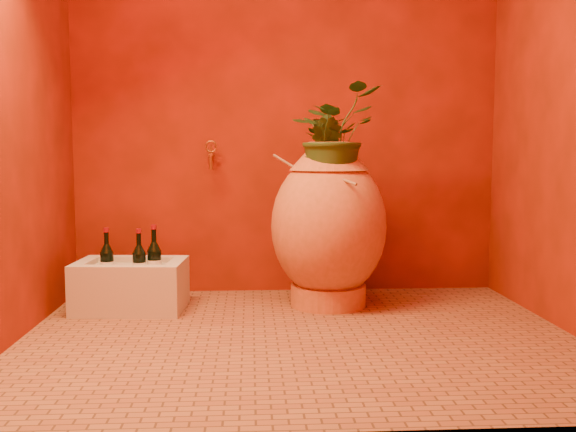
{
  "coord_description": "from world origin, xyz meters",
  "views": [
    {
      "loc": [
        -0.22,
        -2.82,
        0.83
      ],
      "look_at": [
        -0.03,
        0.35,
        0.52
      ],
      "focal_mm": 40.0,
      "sensor_mm": 36.0,
      "label": 1
    }
  ],
  "objects": [
    {
      "name": "wine_bottle_c",
      "position": [
        -0.8,
        0.51,
        0.25
      ],
      "size": [
        0.07,
        0.07,
        0.29
      ],
      "color": "black",
      "rests_on": "stone_basin"
    },
    {
      "name": "wine_bottle_b",
      "position": [
        -0.72,
        0.54,
        0.25
      ],
      "size": [
        0.08,
        0.08,
        0.31
      ],
      "color": "black",
      "rests_on": "stone_basin"
    },
    {
      "name": "stone_basin",
      "position": [
        -0.85,
        0.55,
        0.13
      ],
      "size": [
        0.58,
        0.42,
        0.26
      ],
      "rotation": [
        0.0,
        0.0,
        -0.07
      ],
      "color": "beige",
      "rests_on": "floor"
    },
    {
      "name": "amphora",
      "position": [
        0.2,
        0.59,
        0.44
      ],
      "size": [
        0.64,
        0.64,
        0.89
      ],
      "rotation": [
        0.0,
        0.0,
        -0.03
      ],
      "color": "#CD6D39",
      "rests_on": "floor"
    },
    {
      "name": "wall_back",
      "position": [
        0.0,
        1.0,
        1.25
      ],
      "size": [
        2.5,
        0.02,
        2.5
      ],
      "primitive_type": "cube",
      "color": "#5C1A05",
      "rests_on": "ground"
    },
    {
      "name": "wine_bottle_a",
      "position": [
        -0.97,
        0.54,
        0.25
      ],
      "size": [
        0.07,
        0.07,
        0.3
      ],
      "color": "black",
      "rests_on": "stone_basin"
    },
    {
      "name": "plant_side",
      "position": [
        0.16,
        0.53,
        0.83
      ],
      "size": [
        0.25,
        0.23,
        0.36
      ],
      "primitive_type": "imported",
      "rotation": [
        0.0,
        0.0,
        -0.48
      ],
      "color": "#254518",
      "rests_on": "amphora"
    },
    {
      "name": "floor",
      "position": [
        0.0,
        0.0,
        0.0
      ],
      "size": [
        2.5,
        2.5,
        0.0
      ],
      "primitive_type": "plane",
      "color": "brown",
      "rests_on": "ground"
    },
    {
      "name": "wall_left",
      "position": [
        -1.25,
        0.0,
        1.25
      ],
      "size": [
        0.02,
        2.0,
        2.5
      ],
      "primitive_type": "cube",
      "color": "#5C1A05",
      "rests_on": "ground"
    },
    {
      "name": "plant_main",
      "position": [
        0.22,
        0.56,
        0.92
      ],
      "size": [
        0.63,
        0.62,
        0.53
      ],
      "primitive_type": "imported",
      "rotation": [
        0.0,
        0.0,
        0.71
      ],
      "color": "#254518",
      "rests_on": "amphora"
    },
    {
      "name": "wall_tap",
      "position": [
        -0.44,
        0.91,
        0.82
      ],
      "size": [
        0.07,
        0.15,
        0.17
      ],
      "color": "#9B6323",
      "rests_on": "wall_back"
    }
  ]
}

